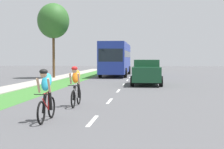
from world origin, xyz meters
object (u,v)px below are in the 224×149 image
(suv_dark_green, at_px, (147,72))
(street_tree_near, at_px, (53,21))
(bus_blue, at_px, (116,57))
(cyclist_trailing, at_px, (76,86))
(cyclist_lead, at_px, (46,94))

(suv_dark_green, distance_m, street_tree_near, 12.22)
(bus_blue, bearing_deg, cyclist_trailing, -88.77)
(bus_blue, distance_m, street_tree_near, 8.26)
(cyclist_trailing, distance_m, suv_dark_green, 11.22)
(street_tree_near, bearing_deg, bus_blue, 42.63)
(cyclist_lead, height_order, cyclist_trailing, same)
(street_tree_near, bearing_deg, cyclist_trailing, -71.59)
(cyclist_trailing, bearing_deg, bus_blue, 91.23)
(street_tree_near, bearing_deg, suv_dark_green, -39.35)
(suv_dark_green, bearing_deg, street_tree_near, 140.65)
(cyclist_lead, relative_size, cyclist_trailing, 1.00)
(bus_blue, bearing_deg, street_tree_near, -137.37)
(suv_dark_green, relative_size, bus_blue, 0.41)
(cyclist_trailing, height_order, suv_dark_green, suv_dark_green)
(cyclist_lead, xyz_separation_m, street_tree_near, (-5.79, 21.24, 4.60))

